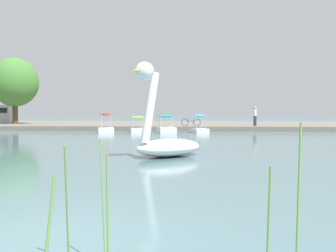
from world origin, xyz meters
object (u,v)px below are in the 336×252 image
swan_boat (165,138)px  bicycle_parked (191,122)px  pedal_boat_teal (166,127)px  tree_broadleaf_left (15,82)px  pedal_boat_cyan (199,127)px  pedal_boat_red (106,128)px  person_on_path (255,115)px  pedal_boat_lime (138,128)px

swan_boat → bicycle_parked: size_ratio=2.00×
pedal_boat_teal → tree_broadleaf_left: (-16.24, 8.82, 4.26)m
pedal_boat_cyan → pedal_boat_red: 7.32m
pedal_boat_cyan → person_on_path: 6.69m
tree_broadleaf_left → person_on_path: size_ratio=3.99×
pedal_boat_lime → pedal_boat_teal: bearing=4.5°
pedal_boat_teal → swan_boat: bearing=-86.5°
person_on_path → bicycle_parked: size_ratio=1.02×
pedal_boat_teal → person_on_path: size_ratio=1.35×
tree_broadleaf_left → bicycle_parked: (18.19, -5.52, -3.95)m
person_on_path → swan_boat: bearing=-107.9°
swan_boat → pedal_boat_teal: 16.20m
pedal_boat_cyan → pedal_boat_lime: bearing=179.2°
swan_boat → pedal_boat_cyan: swan_boat is taller
person_on_path → bicycle_parked: (-5.63, -0.82, -0.59)m
bicycle_parked → swan_boat: bearing=-92.8°
pedal_boat_cyan → tree_broadleaf_left: size_ratio=0.29×
person_on_path → bicycle_parked: bearing=-171.7°
pedal_boat_lime → person_on_path: (9.79, 4.30, 0.92)m
swan_boat → pedal_boat_lime: 16.31m
tree_broadleaf_left → person_on_path: (23.81, -4.69, -3.36)m
pedal_boat_cyan → pedal_boat_lime: 4.80m
pedal_boat_cyan → person_on_path: bearing=41.2°
bicycle_parked → pedal_boat_teal: bearing=-120.5°
pedal_boat_cyan → swan_boat: bearing=-95.7°
pedal_boat_teal → pedal_boat_red: bearing=-178.6°
pedal_boat_red → swan_boat: bearing=-70.3°
pedal_boat_red → person_on_path: person_on_path is taller
pedal_boat_red → tree_broadleaf_left: bearing=142.2°
swan_boat → tree_broadleaf_left: tree_broadleaf_left is taller
pedal_boat_red → pedal_boat_teal: bearing=1.4°
pedal_boat_cyan → bicycle_parked: size_ratio=1.17×
pedal_boat_teal → pedal_boat_lime: pedal_boat_teal is taller
pedal_boat_teal → bicycle_parked: 3.84m
swan_boat → bicycle_parked: 19.49m
pedal_boat_teal → pedal_boat_lime: size_ratio=1.02×
pedal_boat_lime → bicycle_parked: 5.43m
pedal_boat_lime → person_on_path: person_on_path is taller
swan_boat → tree_broadleaf_left: (-17.24, 24.98, 3.99)m
pedal_boat_teal → pedal_boat_red: 4.74m
pedal_boat_lime → bicycle_parked: pedal_boat_lime is taller
person_on_path → pedal_boat_lime: bearing=-156.3°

